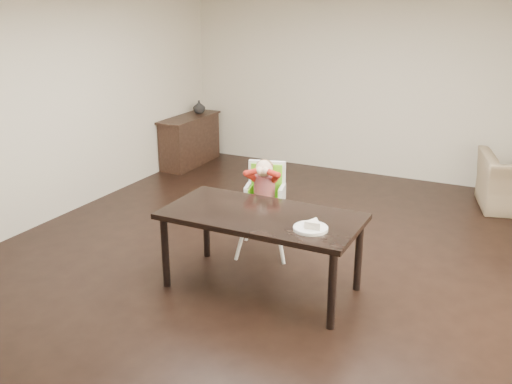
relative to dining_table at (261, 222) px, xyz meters
The scene contains 7 objects.
ground 0.87m from the dining_table, 98.61° to the left, with size 7.00×7.00×0.00m, color black.
room_walls 1.31m from the dining_table, 98.61° to the left, with size 6.02×7.02×2.71m.
dining_table is the anchor object (origin of this frame).
high_chair 0.82m from the dining_table, 113.44° to the left, with size 0.53×0.53×1.03m.
plate 0.57m from the dining_table, 15.57° to the right, with size 0.38×0.38×0.08m.
sideboard 4.34m from the dining_table, 131.41° to the left, with size 0.44×1.26×0.79m.
vase 4.57m from the dining_table, 128.83° to the left, with size 0.20×0.21×0.20m, color #99999E.
Camera 1 is at (2.18, -4.89, 2.63)m, focal length 40.00 mm.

